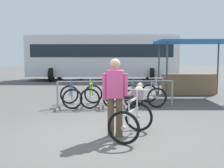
{
  "coord_description": "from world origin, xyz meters",
  "views": [
    {
      "loc": [
        -0.32,
        -5.61,
        1.71
      ],
      "look_at": [
        0.3,
        1.16,
        1.0
      ],
      "focal_mm": 44.27,
      "sensor_mm": 36.0,
      "label": 1
    }
  ],
  "objects_px": {
    "person_with_featured_bike": "(115,94)",
    "racked_bike_red": "(112,95)",
    "racked_bike_lime": "(92,95)",
    "racked_bike_white": "(153,94)",
    "racked_bike_blue": "(71,95)",
    "featured_bicycle": "(133,113)",
    "bus_distant": "(102,55)",
    "market_stall": "(192,63)",
    "racked_bike_teal": "(133,95)"
  },
  "relations": [
    {
      "from": "racked_bike_lime",
      "to": "racked_bike_white",
      "type": "height_order",
      "value": "same"
    },
    {
      "from": "racked_bike_blue",
      "to": "racked_bike_teal",
      "type": "distance_m",
      "value": 2.1
    },
    {
      "from": "racked_bike_white",
      "to": "racked_bike_red",
      "type": "bearing_deg",
      "value": -179.76
    },
    {
      "from": "racked_bike_lime",
      "to": "bus_distant",
      "type": "xyz_separation_m",
      "value": [
        0.93,
        9.75,
        1.37
      ]
    },
    {
      "from": "person_with_featured_bike",
      "to": "racked_bike_red",
      "type": "bearing_deg",
      "value": 85.65
    },
    {
      "from": "racked_bike_teal",
      "to": "racked_bike_blue",
      "type": "bearing_deg",
      "value": -179.76
    },
    {
      "from": "racked_bike_blue",
      "to": "racked_bike_red",
      "type": "height_order",
      "value": "same"
    },
    {
      "from": "racked_bike_lime",
      "to": "featured_bicycle",
      "type": "xyz_separation_m",
      "value": [
        0.82,
        -3.57,
        0.12
      ]
    },
    {
      "from": "featured_bicycle",
      "to": "bus_distant",
      "type": "bearing_deg",
      "value": 89.54
    },
    {
      "from": "bus_distant",
      "to": "market_stall",
      "type": "height_order",
      "value": "bus_distant"
    },
    {
      "from": "racked_bike_lime",
      "to": "bus_distant",
      "type": "height_order",
      "value": "bus_distant"
    },
    {
      "from": "market_stall",
      "to": "racked_bike_white",
      "type": "bearing_deg",
      "value": -137.31
    },
    {
      "from": "bus_distant",
      "to": "racked_bike_red",
      "type": "bearing_deg",
      "value": -91.33
    },
    {
      "from": "racked_bike_lime",
      "to": "racked_bike_red",
      "type": "distance_m",
      "value": 0.7
    },
    {
      "from": "racked_bike_blue",
      "to": "racked_bike_white",
      "type": "bearing_deg",
      "value": 0.24
    },
    {
      "from": "racked_bike_blue",
      "to": "person_with_featured_bike",
      "type": "height_order",
      "value": "person_with_featured_bike"
    },
    {
      "from": "racked_bike_blue",
      "to": "racked_bike_red",
      "type": "relative_size",
      "value": 1.03
    },
    {
      "from": "racked_bike_blue",
      "to": "racked_bike_red",
      "type": "xyz_separation_m",
      "value": [
        1.4,
        0.01,
        -0.0
      ]
    },
    {
      "from": "racked_bike_blue",
      "to": "racked_bike_white",
      "type": "relative_size",
      "value": 1.06
    },
    {
      "from": "racked_bike_teal",
      "to": "featured_bicycle",
      "type": "distance_m",
      "value": 3.62
    },
    {
      "from": "person_with_featured_bike",
      "to": "bus_distant",
      "type": "relative_size",
      "value": 0.16
    },
    {
      "from": "racked_bike_red",
      "to": "market_stall",
      "type": "height_order",
      "value": "market_stall"
    },
    {
      "from": "racked_bike_red",
      "to": "racked_bike_lime",
      "type": "bearing_deg",
      "value": -179.76
    },
    {
      "from": "racked_bike_lime",
      "to": "person_with_featured_bike",
      "type": "bearing_deg",
      "value": -83.15
    },
    {
      "from": "racked_bike_lime",
      "to": "person_with_featured_bike",
      "type": "distance_m",
      "value": 3.63
    },
    {
      "from": "racked_bike_blue",
      "to": "racked_bike_lime",
      "type": "bearing_deg",
      "value": 0.24
    },
    {
      "from": "racked_bike_blue",
      "to": "bus_distant",
      "type": "xyz_separation_m",
      "value": [
        1.63,
        9.75,
        1.37
      ]
    },
    {
      "from": "market_stall",
      "to": "bus_distant",
      "type": "bearing_deg",
      "value": 113.21
    },
    {
      "from": "racked_bike_blue",
      "to": "featured_bicycle",
      "type": "relative_size",
      "value": 0.94
    },
    {
      "from": "featured_bicycle",
      "to": "person_with_featured_bike",
      "type": "relative_size",
      "value": 0.77
    },
    {
      "from": "featured_bicycle",
      "to": "racked_bike_blue",
      "type": "bearing_deg",
      "value": 113.08
    },
    {
      "from": "racked_bike_teal",
      "to": "featured_bicycle",
      "type": "xyz_separation_m",
      "value": [
        -0.58,
        -3.57,
        0.12
      ]
    },
    {
      "from": "racked_bike_blue",
      "to": "racked_bike_red",
      "type": "distance_m",
      "value": 1.4
    },
    {
      "from": "racked_bike_blue",
      "to": "featured_bicycle",
      "type": "xyz_separation_m",
      "value": [
        1.52,
        -3.57,
        0.12
      ]
    },
    {
      "from": "racked_bike_blue",
      "to": "featured_bicycle",
      "type": "height_order",
      "value": "featured_bicycle"
    },
    {
      "from": "racked_bike_teal",
      "to": "featured_bicycle",
      "type": "relative_size",
      "value": 0.91
    },
    {
      "from": "racked_bike_blue",
      "to": "racked_bike_white",
      "type": "height_order",
      "value": "same"
    },
    {
      "from": "racked_bike_teal",
      "to": "bus_distant",
      "type": "xyz_separation_m",
      "value": [
        -0.47,
        9.74,
        1.37
      ]
    },
    {
      "from": "racked_bike_teal",
      "to": "bus_distant",
      "type": "relative_size",
      "value": 0.11
    },
    {
      "from": "market_stall",
      "to": "racked_bike_blue",
      "type": "bearing_deg",
      "value": -158.04
    },
    {
      "from": "featured_bicycle",
      "to": "racked_bike_white",
      "type": "bearing_deg",
      "value": 70.31
    },
    {
      "from": "racked_bike_blue",
      "to": "featured_bicycle",
      "type": "distance_m",
      "value": 3.88
    },
    {
      "from": "racked_bike_red",
      "to": "bus_distant",
      "type": "bearing_deg",
      "value": 88.67
    },
    {
      "from": "racked_bike_blue",
      "to": "bus_distant",
      "type": "relative_size",
      "value": 0.12
    },
    {
      "from": "racked_bike_lime",
      "to": "racked_bike_teal",
      "type": "bearing_deg",
      "value": 0.24
    },
    {
      "from": "person_with_featured_bike",
      "to": "market_stall",
      "type": "distance_m",
      "value": 6.77
    },
    {
      "from": "bus_distant",
      "to": "market_stall",
      "type": "bearing_deg",
      "value": -66.79
    },
    {
      "from": "bus_distant",
      "to": "market_stall",
      "type": "distance_m",
      "value": 8.44
    },
    {
      "from": "bus_distant",
      "to": "racked_bike_white",
      "type": "bearing_deg",
      "value": -83.13
    },
    {
      "from": "featured_bicycle",
      "to": "person_with_featured_bike",
      "type": "bearing_deg",
      "value": 179.82
    }
  ]
}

